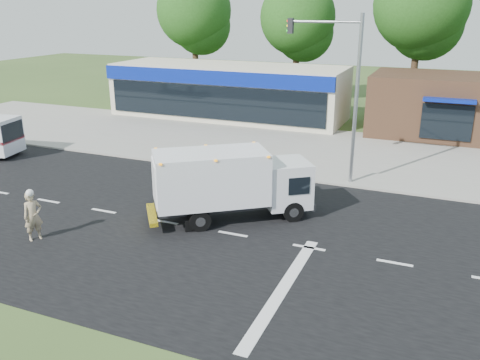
% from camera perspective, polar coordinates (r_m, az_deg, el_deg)
% --- Properties ---
extents(ground, '(120.00, 120.00, 0.00)m').
position_cam_1_polar(ground, '(19.55, -0.80, -6.12)').
color(ground, '#385123').
rests_on(ground, ground).
extents(road_asphalt, '(60.00, 14.00, 0.02)m').
position_cam_1_polar(road_asphalt, '(19.55, -0.80, -6.10)').
color(road_asphalt, black).
rests_on(road_asphalt, ground).
extents(sidewalk, '(60.00, 2.40, 0.12)m').
position_cam_1_polar(sidewalk, '(26.73, 6.19, 0.94)').
color(sidewalk, gray).
rests_on(sidewalk, ground).
extents(parking_apron, '(60.00, 9.00, 0.02)m').
position_cam_1_polar(parking_apron, '(32.13, 9.18, 3.81)').
color(parking_apron, gray).
rests_on(parking_apron, ground).
extents(lane_markings, '(55.20, 7.00, 0.01)m').
position_cam_1_polar(lane_markings, '(17.96, 1.47, -8.46)').
color(lane_markings, silver).
rests_on(lane_markings, road_asphalt).
extents(ems_box_truck, '(6.49, 5.49, 2.91)m').
position_cam_1_polar(ems_box_truck, '(20.30, -1.27, -0.04)').
color(ems_box_truck, black).
rests_on(ems_box_truck, ground).
extents(emergency_worker, '(0.72, 0.82, 2.00)m').
position_cam_1_polar(emergency_worker, '(20.24, -22.23, -3.70)').
color(emergency_worker, tan).
rests_on(emergency_worker, ground).
extents(retail_strip_mall, '(18.00, 6.20, 4.00)m').
position_cam_1_polar(retail_strip_mall, '(40.06, -1.33, 9.97)').
color(retail_strip_mall, beige).
rests_on(retail_strip_mall, ground).
extents(brown_storefront, '(10.00, 6.70, 4.00)m').
position_cam_1_polar(brown_storefront, '(36.76, 22.39, 7.72)').
color(brown_storefront, '#382316').
rests_on(brown_storefront, ground).
extents(traffic_signal_pole, '(3.51, 0.25, 8.00)m').
position_cam_1_polar(traffic_signal_pole, '(24.52, 11.55, 10.72)').
color(traffic_signal_pole, gray).
rests_on(traffic_signal_pole, ground).
extents(background_trees, '(36.77, 7.39, 12.10)m').
position_cam_1_polar(background_trees, '(45.10, 13.13, 17.37)').
color(background_trees, '#332114').
rests_on(background_trees, ground).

